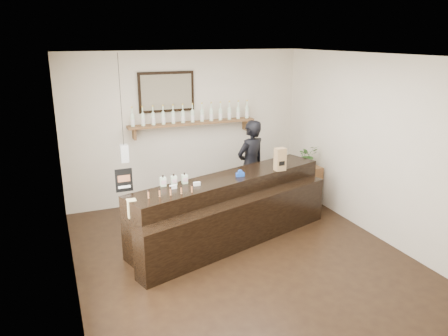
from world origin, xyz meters
TOP-DOWN VIEW (x-y plane):
  - ground at (0.00, 0.00)m, footprint 5.00×5.00m
  - room_shell at (0.00, 0.00)m, footprint 5.00×5.00m
  - back_wall_decor at (-0.14, 2.37)m, footprint 2.66×0.96m
  - counter at (0.13, 0.57)m, footprint 3.46×1.94m
  - promo_sign at (-1.48, 0.62)m, footprint 0.23×0.03m
  - paper_bag at (1.01, 0.69)m, footprint 0.17×0.13m
  - tape_dispenser at (0.29, 0.64)m, footprint 0.13×0.06m
  - side_cabinet at (2.00, 1.41)m, footprint 0.42×0.54m
  - potted_plant at (2.00, 1.41)m, footprint 0.36×0.32m
  - shopkeeper at (0.91, 1.55)m, footprint 0.78×0.63m

SIDE VIEW (x-z plane):
  - ground at x=0.00m, z-range 0.00..0.00m
  - side_cabinet at x=2.00m, z-range 0.00..0.73m
  - counter at x=0.13m, z-range -0.11..1.01m
  - potted_plant at x=2.00m, z-range 0.73..1.12m
  - shopkeeper at x=0.91m, z-range 0.00..1.85m
  - tape_dispenser at x=0.29m, z-range 0.95..1.06m
  - promo_sign at x=-1.48m, z-range 0.96..1.29m
  - paper_bag at x=1.01m, z-range 0.96..1.33m
  - room_shell at x=0.00m, z-range -0.80..4.20m
  - back_wall_decor at x=-0.14m, z-range 0.91..2.60m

